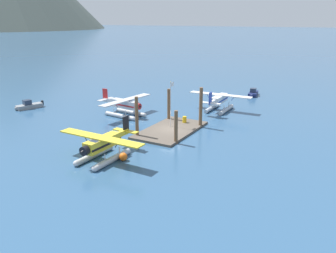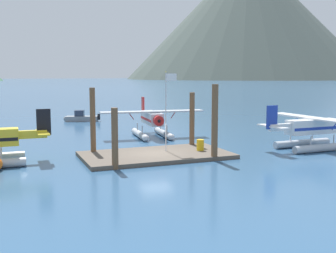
# 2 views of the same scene
# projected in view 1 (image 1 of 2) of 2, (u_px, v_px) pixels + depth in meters

# --- Properties ---
(ground_plane) EXTENTS (1200.00, 1200.00, 0.00)m
(ground_plane) POSITION_uv_depth(u_px,v_px,m) (171.00, 131.00, 46.84)
(ground_plane) COLOR #2D5175
(dock_platform) EXTENTS (11.23, 6.08, 0.30)m
(dock_platform) POSITION_uv_depth(u_px,v_px,m) (171.00, 130.00, 46.80)
(dock_platform) COLOR brown
(dock_platform) RESTS_ON ground
(piling_near_left) EXTENTS (0.44, 0.44, 4.12)m
(piling_near_left) POSITION_uv_depth(u_px,v_px,m) (176.00, 127.00, 41.58)
(piling_near_left) COLOR brown
(piling_near_left) RESTS_ON ground
(piling_near_right) EXTENTS (0.47, 0.47, 5.60)m
(piling_near_right) POSITION_uv_depth(u_px,v_px,m) (201.00, 108.00, 47.71)
(piling_near_right) COLOR brown
(piling_near_right) RESTS_ON ground
(piling_far_left) EXTENTS (0.42, 0.42, 5.29)m
(piling_far_left) POSITION_uv_depth(u_px,v_px,m) (137.00, 117.00, 43.64)
(piling_far_left) COLOR brown
(piling_far_left) RESTS_ON ground
(piling_far_right) EXTENTS (0.44, 0.44, 4.78)m
(piling_far_right) POSITION_uv_depth(u_px,v_px,m) (169.00, 105.00, 50.96)
(piling_far_right) COLOR brown
(piling_far_right) RESTS_ON ground
(flagpole) EXTENTS (0.95, 0.10, 6.24)m
(flagpole) POSITION_uv_depth(u_px,v_px,m) (171.00, 99.00, 46.87)
(flagpole) COLOR silver
(flagpole) RESTS_ON dock_platform
(fuel_drum) EXTENTS (0.62, 0.62, 0.88)m
(fuel_drum) POSITION_uv_depth(u_px,v_px,m) (184.00, 119.00, 49.56)
(fuel_drum) COLOR gold
(fuel_drum) RESTS_ON dock_platform
(mooring_buoy) EXTENTS (0.89, 0.89, 0.89)m
(mooring_buoy) POSITION_uv_depth(u_px,v_px,m) (123.00, 157.00, 37.00)
(mooring_buoy) COLOR orange
(mooring_buoy) RESTS_ON ground
(seaplane_yellow_port_fwd) EXTENTS (7.98, 10.43, 3.84)m
(seaplane_yellow_port_fwd) POSITION_uv_depth(u_px,v_px,m) (103.00, 146.00, 36.87)
(seaplane_yellow_port_fwd) COLOR #B7BABF
(seaplane_yellow_port_fwd) RESTS_ON ground
(seaplane_silver_bow_right) EXTENTS (10.49, 7.96, 3.84)m
(seaplane_silver_bow_right) POSITION_uv_depth(u_px,v_px,m) (125.00, 106.00, 53.57)
(seaplane_silver_bow_right) COLOR #B7BABF
(seaplane_silver_bow_right) RESTS_ON ground
(seaplane_white_stbd_aft) EXTENTS (7.98, 10.42, 3.84)m
(seaplane_white_stbd_aft) POSITION_uv_depth(u_px,v_px,m) (219.00, 101.00, 56.75)
(seaplane_white_stbd_aft) COLOR #B7BABF
(seaplane_white_stbd_aft) RESTS_ON ground
(boat_grey_open_north) EXTENTS (4.71, 2.75, 1.50)m
(boat_grey_open_north) POSITION_uv_depth(u_px,v_px,m) (28.00, 106.00, 58.38)
(boat_grey_open_north) COLOR gray
(boat_grey_open_north) RESTS_ON ground
(boat_navy_open_se) EXTENTS (4.87, 2.11, 1.50)m
(boat_navy_open_se) POSITION_uv_depth(u_px,v_px,m) (253.00, 93.00, 68.12)
(boat_navy_open_se) COLOR navy
(boat_navy_open_se) RESTS_ON ground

